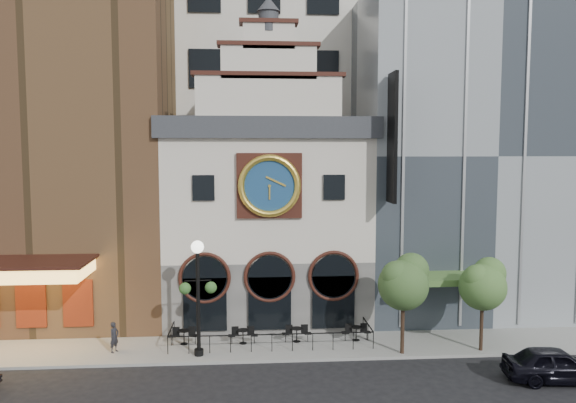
% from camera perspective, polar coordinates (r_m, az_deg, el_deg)
% --- Properties ---
extents(ground, '(120.00, 120.00, 0.00)m').
position_cam_1_polar(ground, '(28.86, -1.54, -16.08)').
color(ground, black).
rests_on(ground, ground).
extents(sidewalk, '(44.00, 5.00, 0.15)m').
position_cam_1_polar(sidewalk, '(31.18, -1.75, -14.29)').
color(sidewalk, gray).
rests_on(sidewalk, ground).
extents(clock_building, '(12.60, 8.78, 18.65)m').
position_cam_1_polar(clock_building, '(34.93, -2.15, -1.04)').
color(clock_building, '#605E5B').
rests_on(clock_building, ground).
extents(theater_building, '(14.00, 15.60, 25.00)m').
position_cam_1_polar(theater_building, '(38.74, -22.10, 7.96)').
color(theater_building, brown).
rests_on(theater_building, ground).
extents(retail_building, '(14.00, 14.40, 20.00)m').
position_cam_1_polar(retail_building, '(39.51, 16.96, 4.48)').
color(retail_building, gray).
rests_on(retail_building, ground).
extents(office_tower, '(20.00, 16.00, 40.00)m').
position_cam_1_polar(office_tower, '(47.86, -2.74, 16.65)').
color(office_tower, silver).
rests_on(office_tower, ground).
extents(cafe_railing, '(10.60, 2.60, 0.90)m').
position_cam_1_polar(cafe_railing, '(31.01, -1.76, -13.38)').
color(cafe_railing, black).
rests_on(cafe_railing, sidewalk).
extents(bistro_0, '(1.58, 0.68, 0.90)m').
position_cam_1_polar(bistro_0, '(31.31, -10.52, -13.25)').
color(bistro_0, black).
rests_on(bistro_0, sidewalk).
extents(bistro_1, '(1.58, 0.68, 0.90)m').
position_cam_1_polar(bistro_1, '(30.98, -4.59, -13.38)').
color(bistro_1, black).
rests_on(bistro_1, sidewalk).
extents(bistro_2, '(1.58, 0.68, 0.90)m').
position_cam_1_polar(bistro_2, '(31.17, 0.89, -13.25)').
color(bistro_2, black).
rests_on(bistro_2, sidewalk).
extents(bistro_3, '(1.58, 0.68, 0.90)m').
position_cam_1_polar(bistro_3, '(31.59, 6.94, -13.03)').
color(bistro_3, black).
rests_on(bistro_3, sidewalk).
extents(car_right, '(4.83, 2.35, 1.59)m').
position_cam_1_polar(car_right, '(29.14, 25.61, -14.73)').
color(car_right, black).
rests_on(car_right, ground).
extents(pedestrian, '(0.60, 0.68, 1.57)m').
position_cam_1_polar(pedestrian, '(30.91, -17.23, -13.02)').
color(pedestrian, black).
rests_on(pedestrian, sidewalk).
extents(lamppost, '(1.87, 0.71, 5.87)m').
position_cam_1_polar(lamppost, '(28.71, -9.14, -8.36)').
color(lamppost, black).
rests_on(lamppost, sidewalk).
extents(tree_left, '(2.66, 2.56, 5.13)m').
position_cam_1_polar(tree_left, '(29.24, 11.71, -7.89)').
color(tree_left, '#382619').
rests_on(tree_left, sidewalk).
extents(tree_right, '(2.51, 2.41, 4.83)m').
position_cam_1_polar(tree_right, '(30.81, 19.23, -7.82)').
color(tree_right, '#382619').
rests_on(tree_right, sidewalk).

